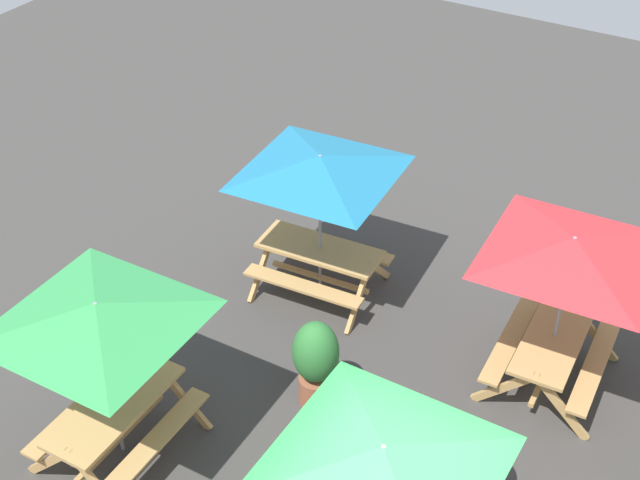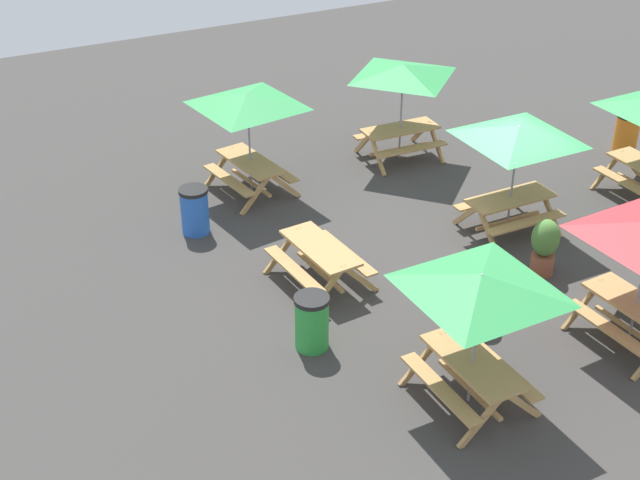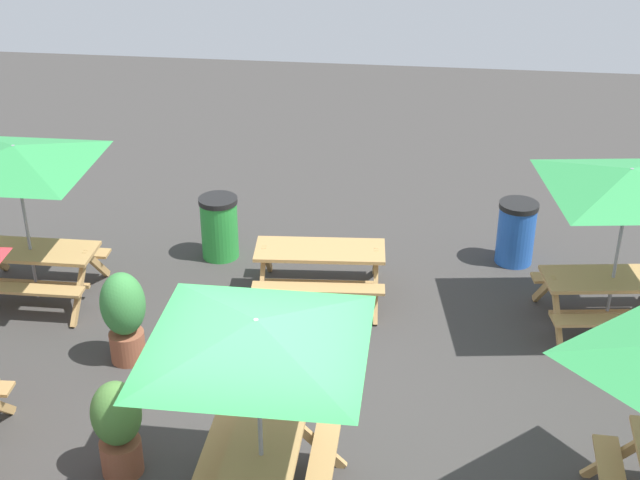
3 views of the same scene
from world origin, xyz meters
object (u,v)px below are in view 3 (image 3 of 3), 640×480
at_px(picnic_table_0, 320,261).
at_px(picnic_table_4, 257,349).
at_px(trash_bin_blue, 516,232).
at_px(picnic_table_2, 628,192).
at_px(trash_bin_green, 219,227).
at_px(potted_plant_2, 118,426).
at_px(potted_plant_0, 124,314).
at_px(picnic_table_7, 17,167).

xyz_separation_m(picnic_table_0, picnic_table_4, (-0.04, -4.27, 1.43)).
bearing_deg(trash_bin_blue, picnic_table_4, -116.62).
relative_size(picnic_table_2, trash_bin_blue, 2.86).
distance_m(trash_bin_blue, trash_bin_green, 4.48).
distance_m(picnic_table_0, potted_plant_2, 4.17).
distance_m(picnic_table_0, picnic_table_4, 4.50).
height_order(picnic_table_4, potted_plant_0, picnic_table_4).
bearing_deg(trash_bin_blue, picnic_table_0, -153.58).
xyz_separation_m(picnic_table_2, potted_plant_2, (-5.53, -3.53, -1.38)).
height_order(picnic_table_4, trash_bin_green, picnic_table_4).
distance_m(picnic_table_4, potted_plant_0, 3.51).
distance_m(picnic_table_7, trash_bin_green, 3.14).
xyz_separation_m(picnic_table_7, trash_bin_green, (2.31, 1.52, -1.49)).
height_order(picnic_table_2, picnic_table_7, same).
distance_m(trash_bin_green, potted_plant_0, 2.91).
relative_size(picnic_table_2, potted_plant_0, 2.26).
height_order(picnic_table_4, potted_plant_2, picnic_table_4).
height_order(picnic_table_4, picnic_table_7, same).
relative_size(picnic_table_2, picnic_table_7, 0.99).
height_order(picnic_table_0, potted_plant_2, potted_plant_2).
height_order(picnic_table_7, trash_bin_green, picnic_table_7).
distance_m(picnic_table_2, trash_bin_green, 5.92).
bearing_deg(picnic_table_2, potted_plant_2, -155.89).
bearing_deg(trash_bin_green, picnic_table_0, -31.18).
height_order(picnic_table_0, trash_bin_green, trash_bin_green).
height_order(picnic_table_2, potted_plant_0, picnic_table_2).
bearing_deg(potted_plant_2, potted_plant_0, 106.29).
relative_size(potted_plant_0, potted_plant_2, 1.10).
relative_size(trash_bin_blue, trash_bin_green, 1.00).
relative_size(picnic_table_4, trash_bin_blue, 2.89).
xyz_separation_m(picnic_table_0, trash_bin_green, (-1.67, 1.01, -0.07)).
xyz_separation_m(picnic_table_7, potted_plant_2, (2.35, -3.33, -1.38)).
xyz_separation_m(picnic_table_4, trash_bin_blue, (2.83, 5.65, -1.49)).
distance_m(picnic_table_4, trash_bin_green, 5.72).
xyz_separation_m(picnic_table_0, potted_plant_2, (-1.63, -3.84, 0.05)).
xyz_separation_m(picnic_table_2, potted_plant_0, (-6.12, -1.53, -1.31)).
relative_size(picnic_table_0, picnic_table_2, 0.68).
bearing_deg(trash_bin_blue, picnic_table_7, -164.36).
bearing_deg(picnic_table_7, picnic_table_4, -44.38).
distance_m(trash_bin_blue, potted_plant_0, 5.96).
distance_m(picnic_table_2, potted_plant_0, 6.44).
bearing_deg(picnic_table_4, picnic_table_0, -0.39).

